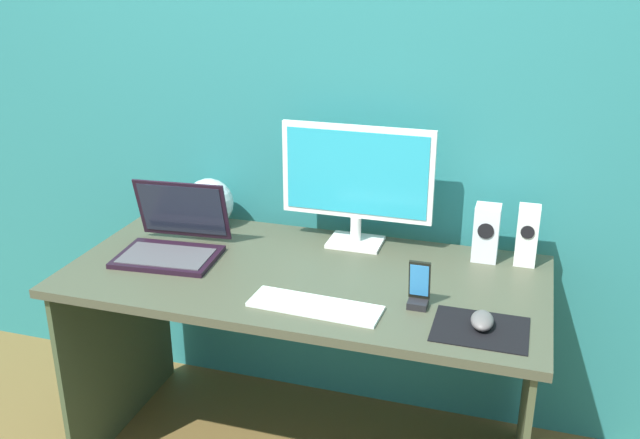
{
  "coord_description": "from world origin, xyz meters",
  "views": [
    {
      "loc": [
        0.63,
        -1.89,
        1.66
      ],
      "look_at": [
        0.06,
        -0.02,
        0.9
      ],
      "focal_mm": 39.69,
      "sensor_mm": 36.0,
      "label": 1
    }
  ],
  "objects_px": {
    "monitor": "(357,180)",
    "laptop": "(173,241)",
    "fishbowl": "(209,203)",
    "mouse": "(482,320)",
    "phone_in_dock": "(419,291)",
    "speaker_near_monitor": "(486,233)",
    "keyboard_external": "(315,306)",
    "speaker_right": "(527,235)"
  },
  "relations": [
    {
      "from": "monitor",
      "to": "laptop",
      "type": "relative_size",
      "value": 1.5
    },
    {
      "from": "fishbowl",
      "to": "mouse",
      "type": "xyz_separation_m",
      "value": [
        1.01,
        -0.46,
        -0.06
      ]
    },
    {
      "from": "fishbowl",
      "to": "phone_in_dock",
      "type": "distance_m",
      "value": 0.92
    },
    {
      "from": "mouse",
      "to": "speaker_near_monitor",
      "type": "bearing_deg",
      "value": 90.29
    },
    {
      "from": "laptop",
      "to": "keyboard_external",
      "type": "relative_size",
      "value": 0.91
    },
    {
      "from": "speaker_near_monitor",
      "to": "fishbowl",
      "type": "distance_m",
      "value": 0.98
    },
    {
      "from": "mouse",
      "to": "laptop",
      "type": "bearing_deg",
      "value": 165.42
    },
    {
      "from": "keyboard_external",
      "to": "phone_in_dock",
      "type": "xyz_separation_m",
      "value": [
        0.27,
        0.1,
        0.04
      ]
    },
    {
      "from": "speaker_right",
      "to": "laptop",
      "type": "relative_size",
      "value": 0.57
    },
    {
      "from": "monitor",
      "to": "fishbowl",
      "type": "xyz_separation_m",
      "value": [
        -0.55,
        0.01,
        -0.14
      ]
    },
    {
      "from": "keyboard_external",
      "to": "mouse",
      "type": "height_order",
      "value": "mouse"
    },
    {
      "from": "speaker_near_monitor",
      "to": "mouse",
      "type": "distance_m",
      "value": 0.46
    },
    {
      "from": "monitor",
      "to": "laptop",
      "type": "height_order",
      "value": "monitor"
    },
    {
      "from": "fishbowl",
      "to": "phone_in_dock",
      "type": "height_order",
      "value": "fishbowl"
    },
    {
      "from": "speaker_right",
      "to": "phone_in_dock",
      "type": "relative_size",
      "value": 1.4
    },
    {
      "from": "laptop",
      "to": "keyboard_external",
      "type": "distance_m",
      "value": 0.6
    },
    {
      "from": "speaker_right",
      "to": "laptop",
      "type": "height_order",
      "value": "laptop"
    },
    {
      "from": "fishbowl",
      "to": "monitor",
      "type": "bearing_deg",
      "value": -1.41
    },
    {
      "from": "mouse",
      "to": "phone_in_dock",
      "type": "height_order",
      "value": "phone_in_dock"
    },
    {
      "from": "monitor",
      "to": "speaker_right",
      "type": "bearing_deg",
      "value": 0.35
    },
    {
      "from": "phone_in_dock",
      "to": "fishbowl",
      "type": "bearing_deg",
      "value": 154.64
    },
    {
      "from": "keyboard_external",
      "to": "phone_in_dock",
      "type": "height_order",
      "value": "phone_in_dock"
    },
    {
      "from": "speaker_right",
      "to": "fishbowl",
      "type": "height_order",
      "value": "speaker_right"
    },
    {
      "from": "phone_in_dock",
      "to": "speaker_right",
      "type": "bearing_deg",
      "value": 54.3
    },
    {
      "from": "speaker_right",
      "to": "laptop",
      "type": "distance_m",
      "value": 1.14
    },
    {
      "from": "speaker_near_monitor",
      "to": "laptop",
      "type": "height_order",
      "value": "laptop"
    },
    {
      "from": "keyboard_external",
      "to": "mouse",
      "type": "bearing_deg",
      "value": 6.3
    },
    {
      "from": "speaker_near_monitor",
      "to": "phone_in_dock",
      "type": "height_order",
      "value": "speaker_near_monitor"
    },
    {
      "from": "speaker_right",
      "to": "phone_in_dock",
      "type": "xyz_separation_m",
      "value": [
        -0.27,
        -0.38,
        -0.05
      ]
    },
    {
      "from": "keyboard_external",
      "to": "laptop",
      "type": "bearing_deg",
      "value": 161.48
    },
    {
      "from": "speaker_right",
      "to": "fishbowl",
      "type": "relative_size",
      "value": 1.1
    },
    {
      "from": "monitor",
      "to": "mouse",
      "type": "xyz_separation_m",
      "value": [
        0.46,
        -0.45,
        -0.21
      ]
    },
    {
      "from": "keyboard_external",
      "to": "speaker_near_monitor",
      "type": "bearing_deg",
      "value": 51.34
    },
    {
      "from": "monitor",
      "to": "speaker_right",
      "type": "distance_m",
      "value": 0.57
    },
    {
      "from": "laptop",
      "to": "fishbowl",
      "type": "relative_size",
      "value": 1.91
    },
    {
      "from": "monitor",
      "to": "keyboard_external",
      "type": "height_order",
      "value": "monitor"
    },
    {
      "from": "speaker_right",
      "to": "fishbowl",
      "type": "distance_m",
      "value": 1.1
    },
    {
      "from": "speaker_near_monitor",
      "to": "fishbowl",
      "type": "bearing_deg",
      "value": 179.4
    },
    {
      "from": "laptop",
      "to": "monitor",
      "type": "bearing_deg",
      "value": 24.85
    },
    {
      "from": "speaker_right",
      "to": "mouse",
      "type": "relative_size",
      "value": 1.95
    },
    {
      "from": "speaker_near_monitor",
      "to": "laptop",
      "type": "bearing_deg",
      "value": -165.21
    },
    {
      "from": "keyboard_external",
      "to": "mouse",
      "type": "relative_size",
      "value": 3.75
    }
  ]
}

